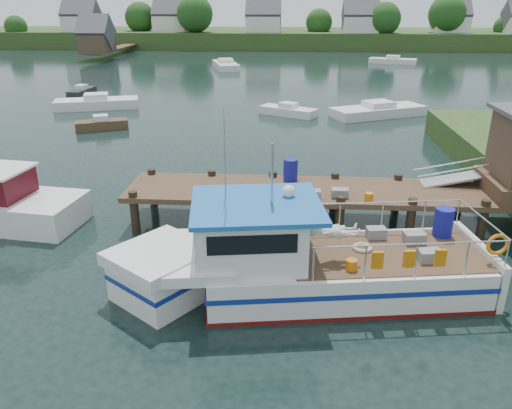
# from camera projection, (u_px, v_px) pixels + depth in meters

# --- Properties ---
(ground_plane) EXTENTS (160.00, 160.00, 0.00)m
(ground_plane) POSITION_uv_depth(u_px,v_px,m) (284.00, 221.00, 19.51)
(ground_plane) COLOR black
(far_shore) EXTENTS (140.00, 42.55, 9.22)m
(far_shore) POSITION_uv_depth(u_px,v_px,m) (291.00, 35.00, 94.80)
(far_shore) COLOR #314A1E
(far_shore) RESTS_ON ground
(dock) EXTENTS (16.60, 3.00, 4.78)m
(dock) POSITION_uv_depth(u_px,v_px,m) (463.00, 171.00, 18.26)
(dock) COLOR #4C3624
(dock) RESTS_ON ground
(lobster_boat) EXTENTS (11.37, 4.62, 5.41)m
(lobster_boat) POSITION_uv_depth(u_px,v_px,m) (297.00, 263.00, 14.42)
(lobster_boat) COLOR silver
(lobster_boat) RESTS_ON ground
(moored_rowboat) EXTENTS (3.54, 2.44, 0.98)m
(moored_rowboat) POSITION_uv_depth(u_px,v_px,m) (101.00, 124.00, 33.36)
(moored_rowboat) COLOR #4C3624
(moored_rowboat) RESTS_ON ground
(moored_far) EXTENTS (6.66, 3.88, 1.07)m
(moored_far) POSITION_uv_depth(u_px,v_px,m) (393.00, 61.00, 68.98)
(moored_far) COLOR silver
(moored_far) RESTS_ON ground
(moored_a) EXTENTS (6.80, 3.93, 1.19)m
(moored_a) POSITION_uv_depth(u_px,v_px,m) (97.00, 103.00, 39.95)
(moored_a) COLOR silver
(moored_a) RESTS_ON ground
(moored_b) EXTENTS (4.53, 3.38, 0.96)m
(moored_b) POSITION_uv_depth(u_px,v_px,m) (288.00, 111.00, 37.52)
(moored_b) COLOR silver
(moored_b) RESTS_ON ground
(moored_c) EXTENTS (7.47, 5.30, 1.13)m
(moored_c) POSITION_uv_depth(u_px,v_px,m) (378.00, 111.00, 37.23)
(moored_c) COLOR silver
(moored_c) RESTS_ON ground
(moored_d) EXTENTS (4.38, 7.69, 1.24)m
(moored_d) POSITION_uv_depth(u_px,v_px,m) (226.00, 65.00, 63.69)
(moored_d) COLOR silver
(moored_d) RESTS_ON ground
(moored_e) EXTENTS (1.45, 3.69, 1.00)m
(moored_e) POSITION_uv_depth(u_px,v_px,m) (82.00, 92.00, 45.25)
(moored_e) COLOR black
(moored_e) RESTS_ON ground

